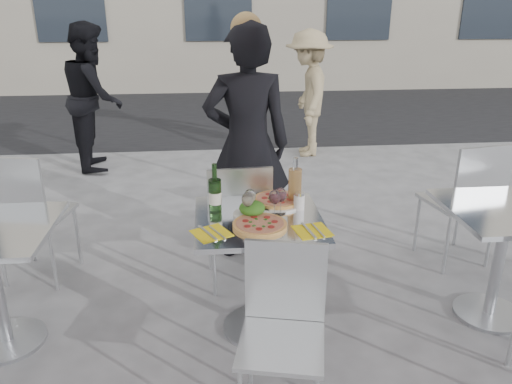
{
  "coord_description": "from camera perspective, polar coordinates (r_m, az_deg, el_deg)",
  "views": [
    {
      "loc": [
        -0.26,
        -2.58,
        1.91
      ],
      "look_at": [
        0.0,
        0.15,
        0.85
      ],
      "focal_mm": 35.0,
      "sensor_mm": 36.0,
      "label": 1
    }
  ],
  "objects": [
    {
      "name": "pizza_near",
      "position": [
        2.73,
        0.44,
        -3.74
      ],
      "size": [
        0.3,
        0.3,
        0.02
      ],
      "color": "#E6B159",
      "rests_on": "main_table"
    },
    {
      "name": "wineglass_white_a",
      "position": [
        2.79,
        -0.97,
        -0.98
      ],
      "size": [
        0.07,
        0.07,
        0.16
      ],
      "color": "white",
      "rests_on": "main_table"
    },
    {
      "name": "side_chair_lfar",
      "position": [
        3.76,
        -24.83,
        -1.69
      ],
      "size": [
        0.53,
        0.54,
        0.97
      ],
      "rotation": [
        0.0,
        0.0,
        2.94
      ],
      "color": "silver",
      "rests_on": "ground"
    },
    {
      "name": "chair_far",
      "position": [
        3.36,
        -2.04,
        -2.79
      ],
      "size": [
        0.45,
        0.46,
        0.92
      ],
      "rotation": [
        0.0,
        0.0,
        3.22
      ],
      "color": "silver",
      "rests_on": "ground"
    },
    {
      "name": "wineglass_red_b",
      "position": [
        2.86,
        2.85,
        -0.44
      ],
      "size": [
        0.07,
        0.07,
        0.16
      ],
      "color": "white",
      "rests_on": "main_table"
    },
    {
      "name": "side_chair_rfar",
      "position": [
        3.96,
        23.06,
        -0.3
      ],
      "size": [
        0.52,
        0.53,
        0.98
      ],
      "rotation": [
        0.0,
        0.0,
        3.33
      ],
      "color": "silver",
      "rests_on": "ground"
    },
    {
      "name": "wine_bottle",
      "position": [
        2.88,
        -4.7,
        -0.21
      ],
      "size": [
        0.07,
        0.08,
        0.29
      ],
      "color": "#25501E",
      "rests_on": "main_table"
    },
    {
      "name": "pedestrian_b",
      "position": [
        6.5,
        5.97,
        11.09
      ],
      "size": [
        0.68,
        1.07,
        1.59
      ],
      "primitive_type": "imported",
      "rotation": [
        0.0,
        0.0,
        4.62
      ],
      "color": "tan",
      "rests_on": "ground"
    },
    {
      "name": "salad_plate",
      "position": [
        2.86,
        -0.44,
        -2.01
      ],
      "size": [
        0.22,
        0.22,
        0.09
      ],
      "color": "white",
      "rests_on": "main_table"
    },
    {
      "name": "ground",
      "position": [
        3.22,
        0.26,
        -15.26
      ],
      "size": [
        80.0,
        80.0,
        0.0
      ],
      "primitive_type": "plane",
      "color": "slate"
    },
    {
      "name": "napkin_right",
      "position": [
        2.7,
        6.44,
        -4.4
      ],
      "size": [
        0.21,
        0.21,
        0.01
      ],
      "rotation": [
        0.0,
        0.0,
        0.19
      ],
      "color": "yellow",
      "rests_on": "main_table"
    },
    {
      "name": "carafe",
      "position": [
        3.0,
        4.47,
        0.77
      ],
      "size": [
        0.08,
        0.08,
        0.29
      ],
      "color": "tan",
      "rests_on": "main_table"
    },
    {
      "name": "side_table_right",
      "position": [
        3.41,
        26.36,
        -4.93
      ],
      "size": [
        0.72,
        0.72,
        0.75
      ],
      "color": "#B7BABF",
      "rests_on": "ground"
    },
    {
      "name": "woman_diner",
      "position": [
        3.75,
        -1.03,
        5.37
      ],
      "size": [
        0.65,
        0.43,
        1.78
      ],
      "primitive_type": "imported",
      "rotation": [
        0.0,
        0.0,
        3.14
      ],
      "color": "black",
      "rests_on": "ground"
    },
    {
      "name": "chair_near",
      "position": [
        2.42,
        3.12,
        -14.25
      ],
      "size": [
        0.47,
        0.48,
        0.86
      ],
      "rotation": [
        0.0,
        0.0,
        -0.22
      ],
      "color": "silver",
      "rests_on": "ground"
    },
    {
      "name": "wineglass_white_b",
      "position": [
        2.84,
        -0.69,
        -0.58
      ],
      "size": [
        0.07,
        0.07,
        0.16
      ],
      "color": "white",
      "rests_on": "main_table"
    },
    {
      "name": "street_asphalt",
      "position": [
        9.28,
        -3.75,
        9.19
      ],
      "size": [
        24.0,
        5.0,
        0.0
      ],
      "primitive_type": "cube",
      "color": "black",
      "rests_on": "ground"
    },
    {
      "name": "sugar_shaker",
      "position": [
        2.94,
        4.94,
        -1.01
      ],
      "size": [
        0.06,
        0.06,
        0.11
      ],
      "color": "white",
      "rests_on": "main_table"
    },
    {
      "name": "napkin_left",
      "position": [
        2.66,
        -5.15,
        -4.67
      ],
      "size": [
        0.24,
        0.24,
        0.01
      ],
      "rotation": [
        0.0,
        0.0,
        0.46
      ],
      "color": "yellow",
      "rests_on": "main_table"
    },
    {
      "name": "main_table",
      "position": [
        2.93,
        0.28,
        -6.74
      ],
      "size": [
        0.72,
        0.72,
        0.75
      ],
      "color": "#B7BABF",
      "rests_on": "ground"
    },
    {
      "name": "pizza_far",
      "position": [
        3.04,
        2.46,
        -0.96
      ],
      "size": [
        0.33,
        0.33,
        0.03
      ],
      "color": "white",
      "rests_on": "main_table"
    },
    {
      "name": "wineglass_red_a",
      "position": [
        2.83,
        2.14,
        -0.69
      ],
      "size": [
        0.07,
        0.07,
        0.16
      ],
      "color": "white",
      "rests_on": "main_table"
    },
    {
      "name": "pedestrian_a",
      "position": [
        6.24,
        -18.08,
        10.29
      ],
      "size": [
        0.77,
        0.92,
        1.7
      ],
      "primitive_type": "imported",
      "rotation": [
        0.0,
        0.0,
        1.73
      ],
      "color": "black",
      "rests_on": "ground"
    }
  ]
}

